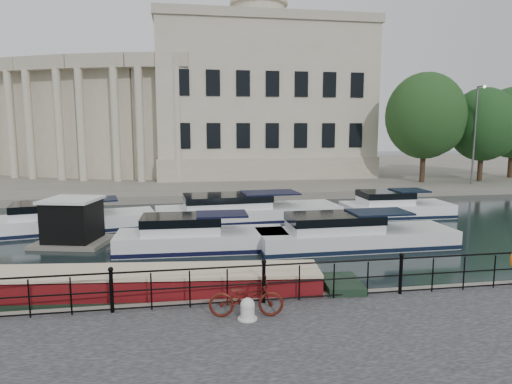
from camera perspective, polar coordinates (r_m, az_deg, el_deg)
ground_plane at (r=15.13m, az=-0.62°, el=-12.45°), size 160.00×160.00×0.00m
far_bank at (r=53.28m, az=-7.16°, el=2.66°), size 120.00×42.00×0.55m
railing at (r=12.64m, az=0.98°, el=-10.89°), size 24.14×0.14×1.22m
civic_building at (r=48.74m, az=-8.28°, el=10.09°), size 53.55×31.84×16.85m
bicycle at (r=11.82m, az=-1.23°, el=-13.05°), size 1.96×0.87×0.99m
mooring_bollard at (r=11.75m, az=-1.07°, el=-14.45°), size 0.49×0.49×0.55m
narrowboat at (r=14.15m, az=-14.71°, el=-12.64°), size 13.54×3.28×1.50m
harbour_hut at (r=22.47m, az=-21.92°, el=-3.66°), size 3.68×3.30×2.19m
cabin_cruisers at (r=23.72m, az=-0.81°, el=-3.91°), size 25.83×9.85×1.99m
trees at (r=44.95m, az=25.40°, el=7.81°), size 16.46×8.33×9.38m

